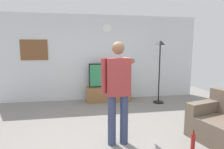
{
  "coord_description": "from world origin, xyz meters",
  "views": [
    {
      "loc": [
        -0.67,
        -3.0,
        1.66
      ],
      "look_at": [
        0.05,
        1.2,
        1.05
      ],
      "focal_mm": 29.53,
      "sensor_mm": 36.0,
      "label": 1
    }
  ],
  "objects_px": {
    "tv_stand": "(108,94)",
    "beverage_bottle": "(193,142)",
    "framed_picture": "(34,50)",
    "person_standing_nearer_lamp": "(118,88)",
    "wall_clock": "(107,28)",
    "television": "(108,75)",
    "floor_lamp": "(160,58)"
  },
  "relations": [
    {
      "from": "television",
      "to": "framed_picture",
      "type": "relative_size",
      "value": 1.53
    },
    {
      "from": "wall_clock",
      "to": "framed_picture",
      "type": "relative_size",
      "value": 0.35
    },
    {
      "from": "tv_stand",
      "to": "television",
      "type": "relative_size",
      "value": 1.14
    },
    {
      "from": "person_standing_nearer_lamp",
      "to": "television",
      "type": "bearing_deg",
      "value": 84.95
    },
    {
      "from": "person_standing_nearer_lamp",
      "to": "beverage_bottle",
      "type": "relative_size",
      "value": 4.87
    },
    {
      "from": "floor_lamp",
      "to": "beverage_bottle",
      "type": "xyz_separation_m",
      "value": [
        -0.57,
        -2.65,
        -1.21
      ]
    },
    {
      "from": "framed_picture",
      "to": "wall_clock",
      "type": "bearing_deg",
      "value": -0.13
    },
    {
      "from": "television",
      "to": "beverage_bottle",
      "type": "xyz_separation_m",
      "value": [
        0.91,
        -3.12,
        -0.67
      ]
    },
    {
      "from": "television",
      "to": "beverage_bottle",
      "type": "bearing_deg",
      "value": -73.68
    },
    {
      "from": "floor_lamp",
      "to": "tv_stand",
      "type": "bearing_deg",
      "value": 163.87
    },
    {
      "from": "television",
      "to": "floor_lamp",
      "type": "distance_m",
      "value": 1.65
    },
    {
      "from": "person_standing_nearer_lamp",
      "to": "framed_picture",
      "type": "bearing_deg",
      "value": 124.09
    },
    {
      "from": "television",
      "to": "person_standing_nearer_lamp",
      "type": "bearing_deg",
      "value": -95.05
    },
    {
      "from": "tv_stand",
      "to": "floor_lamp",
      "type": "bearing_deg",
      "value": -16.13
    },
    {
      "from": "tv_stand",
      "to": "floor_lamp",
      "type": "distance_m",
      "value": 1.92
    },
    {
      "from": "tv_stand",
      "to": "person_standing_nearer_lamp",
      "type": "bearing_deg",
      "value": -95.14
    },
    {
      "from": "framed_picture",
      "to": "floor_lamp",
      "type": "distance_m",
      "value": 3.78
    },
    {
      "from": "tv_stand",
      "to": "floor_lamp",
      "type": "relative_size",
      "value": 0.72
    },
    {
      "from": "wall_clock",
      "to": "tv_stand",
      "type": "bearing_deg",
      "value": -90.0
    },
    {
      "from": "person_standing_nearer_lamp",
      "to": "beverage_bottle",
      "type": "height_order",
      "value": "person_standing_nearer_lamp"
    },
    {
      "from": "person_standing_nearer_lamp",
      "to": "wall_clock",
      "type": "bearing_deg",
      "value": 85.37
    },
    {
      "from": "wall_clock",
      "to": "framed_picture",
      "type": "bearing_deg",
      "value": 179.87
    },
    {
      "from": "framed_picture",
      "to": "beverage_bottle",
      "type": "distance_m",
      "value": 4.82
    },
    {
      "from": "person_standing_nearer_lamp",
      "to": "beverage_bottle",
      "type": "distance_m",
      "value": 1.5
    },
    {
      "from": "framed_picture",
      "to": "person_standing_nearer_lamp",
      "type": "height_order",
      "value": "framed_picture"
    },
    {
      "from": "wall_clock",
      "to": "floor_lamp",
      "type": "relative_size",
      "value": 0.14
    },
    {
      "from": "framed_picture",
      "to": "beverage_bottle",
      "type": "height_order",
      "value": "framed_picture"
    },
    {
      "from": "tv_stand",
      "to": "framed_picture",
      "type": "distance_m",
      "value": 2.63
    },
    {
      "from": "tv_stand",
      "to": "television",
      "type": "distance_m",
      "value": 0.6
    },
    {
      "from": "floor_lamp",
      "to": "person_standing_nearer_lamp",
      "type": "xyz_separation_m",
      "value": [
        -1.72,
        -2.2,
        -0.36
      ]
    },
    {
      "from": "tv_stand",
      "to": "beverage_bottle",
      "type": "relative_size",
      "value": 3.78
    },
    {
      "from": "wall_clock",
      "to": "framed_picture",
      "type": "distance_m",
      "value": 2.31
    }
  ]
}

